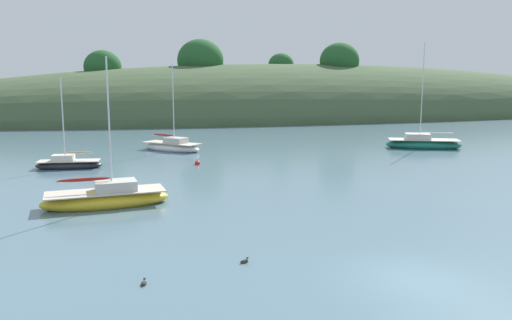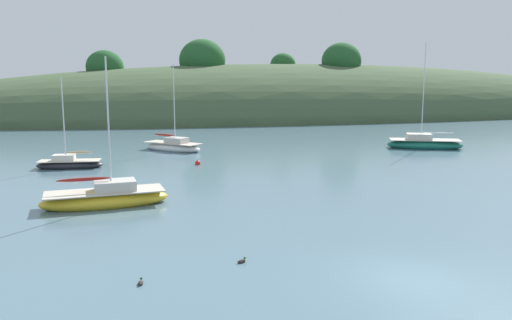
# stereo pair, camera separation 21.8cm
# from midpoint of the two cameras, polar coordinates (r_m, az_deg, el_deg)

# --- Properties ---
(ground_plane) EXTENTS (400.00, 400.00, 0.00)m
(ground_plane) POSITION_cam_midpoint_polar(r_m,az_deg,el_deg) (19.10, 17.06, -12.79)
(ground_plane) COLOR slate
(far_shoreline_hill) EXTENTS (150.00, 36.00, 23.41)m
(far_shoreline_hill) POSITION_cam_midpoint_polar(r_m,az_deg,el_deg) (96.22, 5.65, 4.94)
(far_shoreline_hill) COLOR #425638
(far_shoreline_hill) RESTS_ON ground
(sailboat_teal_outer) EXTENTS (6.12, 6.19, 8.65)m
(sailboat_teal_outer) POSITION_cam_midpoint_polar(r_m,az_deg,el_deg) (50.65, -9.14, 1.50)
(sailboat_teal_outer) COLOR white
(sailboat_teal_outer) RESTS_ON ground
(sailboat_cream_ketch) EXTENTS (5.28, 2.40, 7.28)m
(sailboat_cream_ketch) POSITION_cam_midpoint_polar(r_m,az_deg,el_deg) (42.82, -20.04, -0.40)
(sailboat_cream_ketch) COLOR #232328
(sailboat_cream_ketch) RESTS_ON ground
(sailboat_yellow_far) EXTENTS (7.84, 5.38, 10.79)m
(sailboat_yellow_far) POSITION_cam_midpoint_polar(r_m,az_deg,el_deg) (54.46, 18.39, 1.72)
(sailboat_yellow_far) COLOR #196B56
(sailboat_yellow_far) RESTS_ON ground
(sailboat_red_portside) EXTENTS (7.09, 2.88, 8.42)m
(sailboat_red_portside) POSITION_cam_midpoint_polar(r_m,az_deg,el_deg) (29.56, -16.20, -4.12)
(sailboat_red_portside) COLOR gold
(sailboat_red_portside) RESTS_ON ground
(mooring_buoy_outer) EXTENTS (0.44, 0.44, 0.54)m
(mooring_buoy_outer) POSITION_cam_midpoint_polar(r_m,az_deg,el_deg) (42.10, -6.39, -0.36)
(mooring_buoy_outer) COLOR red
(mooring_buoy_outer) RESTS_ON ground
(duck_lone_right) EXTENTS (0.26, 0.42, 0.24)m
(duck_lone_right) POSITION_cam_midpoint_polar(r_m,az_deg,el_deg) (18.41, -12.45, -13.27)
(duck_lone_right) COLOR #2D2823
(duck_lone_right) RESTS_ON ground
(duck_lone_left) EXTENTS (0.41, 0.30, 0.24)m
(duck_lone_left) POSITION_cam_midpoint_polar(r_m,az_deg,el_deg) (19.95, -1.28, -11.26)
(duck_lone_left) COLOR #2D2823
(duck_lone_left) RESTS_ON ground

